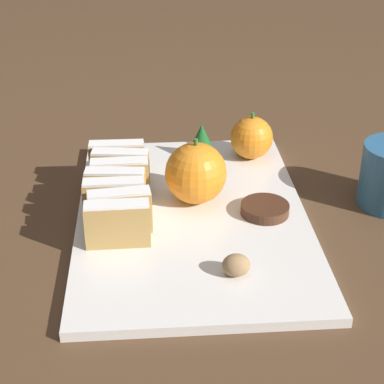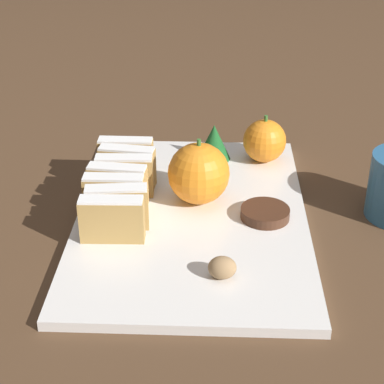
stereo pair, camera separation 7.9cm
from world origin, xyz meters
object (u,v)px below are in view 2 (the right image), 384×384
orange_far (265,141)px  walnut (222,268)px  orange_near (199,173)px  chocolate_cookie (265,213)px

orange_far → walnut: 0.29m
orange_near → orange_far: orange_near is taller
orange_near → orange_far: (0.09, 0.12, -0.01)m
chocolate_cookie → walnut: bearing=-113.1°
orange_near → walnut: 0.17m
orange_near → orange_far: bearing=53.2°
orange_near → chocolate_cookie: (0.08, -0.04, -0.03)m
orange_far → chocolate_cookie: bearing=-92.6°
orange_far → walnut: bearing=-102.0°
walnut → chocolate_cookie: bearing=66.9°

